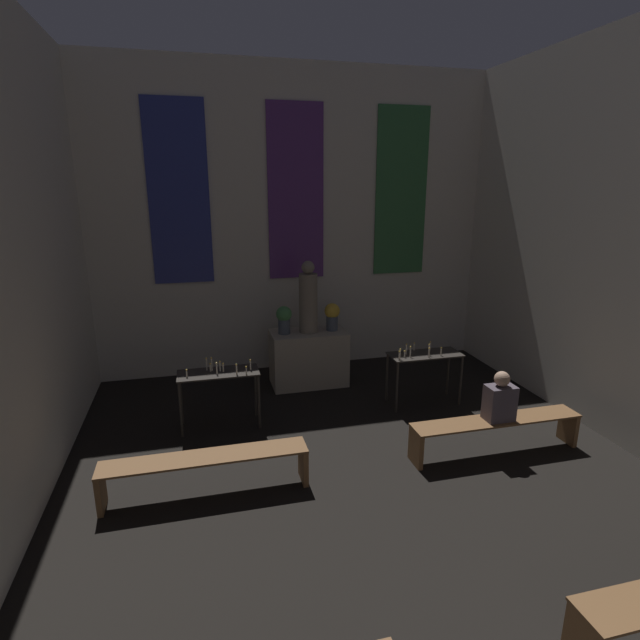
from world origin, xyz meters
TOP-DOWN VIEW (x-y plane):
  - wall_back at (0.00, 10.62)m, footprint 7.27×0.16m
  - altar at (0.00, 9.63)m, footprint 1.27×0.68m
  - statue at (0.00, 9.63)m, footprint 0.31×0.31m
  - flower_vase_left at (-0.41, 9.63)m, footprint 0.26×0.26m
  - flower_vase_right at (0.41, 9.63)m, footprint 0.26×0.26m
  - candle_rack_left at (-1.57, 8.41)m, footprint 1.12×0.47m
  - candle_rack_right at (1.56, 8.41)m, footprint 1.12×0.47m
  - pew_back_left at (-1.81, 6.81)m, footprint 2.26×0.36m
  - pew_back_right at (1.81, 6.81)m, footprint 2.26×0.36m
  - person_seated at (1.82, 6.81)m, footprint 0.36×0.24m

SIDE VIEW (x-z plane):
  - pew_back_left at x=-1.81m, z-range 0.11..0.58m
  - pew_back_right at x=1.81m, z-range 0.11..0.58m
  - altar at x=0.00m, z-range 0.00..0.94m
  - candle_rack_right at x=1.56m, z-range 0.20..1.21m
  - candle_rack_left at x=-1.57m, z-range 0.19..1.21m
  - person_seated at x=1.82m, z-range 0.42..1.07m
  - flower_vase_left at x=-0.41m, z-range 0.96..1.43m
  - flower_vase_right at x=0.41m, z-range 0.96..1.43m
  - statue at x=0.00m, z-range 0.89..2.09m
  - wall_back at x=0.00m, z-range 0.03..5.34m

